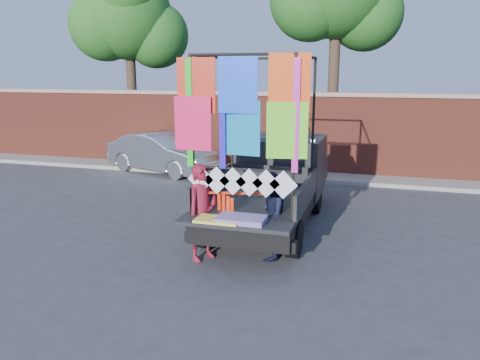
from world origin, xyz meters
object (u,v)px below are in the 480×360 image
(pickup_truck, at_px, (276,179))
(woman, at_px, (203,212))
(sedan, at_px, (162,153))
(man, at_px, (269,216))

(pickup_truck, xyz_separation_m, woman, (-0.69, -2.73, -0.03))
(pickup_truck, bearing_deg, woman, -104.28)
(sedan, relative_size, man, 2.54)
(sedan, bearing_deg, pickup_truck, -111.16)
(woman, xyz_separation_m, man, (1.09, 0.33, -0.08))
(sedan, xyz_separation_m, woman, (3.92, -6.49, 0.20))
(sedan, bearing_deg, man, -122.86)
(woman, bearing_deg, pickup_truck, 13.64)
(sedan, height_order, man, man)
(pickup_truck, xyz_separation_m, man, (0.40, -2.40, -0.11))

